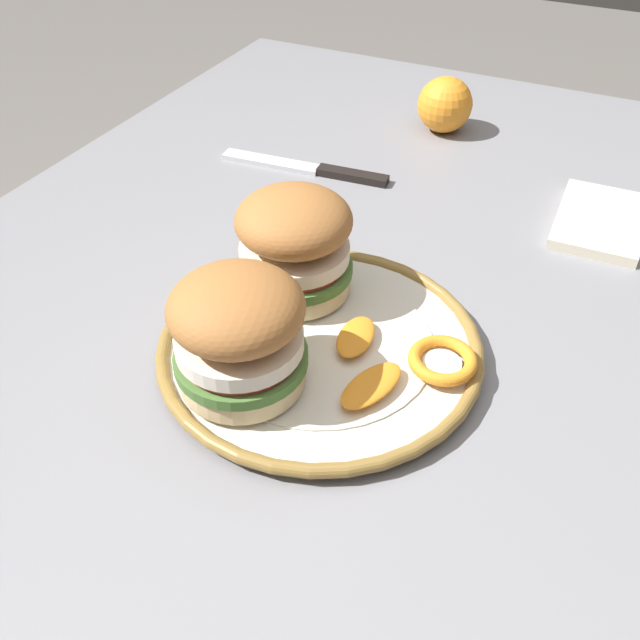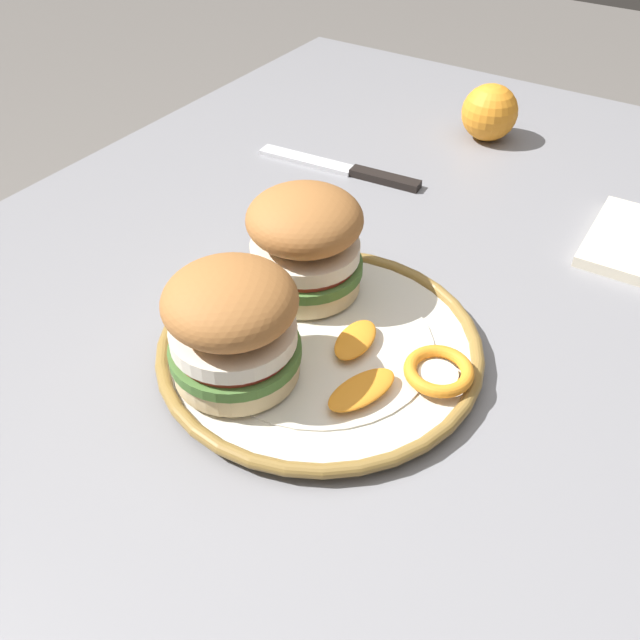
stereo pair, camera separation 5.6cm
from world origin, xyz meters
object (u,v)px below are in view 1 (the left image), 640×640
at_px(dining_table, 301,425).
at_px(dinner_plate, 320,346).
at_px(sandwich_half_right, 294,242).
at_px(whole_orange, 445,105).
at_px(sandwich_half_left, 238,331).
at_px(table_knife, 315,170).

distance_m(dining_table, dinner_plate, 0.11).
height_order(sandwich_half_right, whole_orange, sandwich_half_right).
height_order(dining_table, whole_orange, whole_orange).
bearing_deg(whole_orange, dining_table, 3.08).
bearing_deg(sandwich_half_left, dinner_plate, 152.33).
bearing_deg(dining_table, sandwich_half_left, -16.59).
distance_m(sandwich_half_right, whole_orange, 0.43).
bearing_deg(dinner_plate, table_knife, -153.36).
relative_size(sandwich_half_left, table_knife, 0.54).
bearing_deg(whole_orange, sandwich_half_left, 0.77).
bearing_deg(whole_orange, dinner_plate, 5.20).
relative_size(dining_table, sandwich_half_right, 13.26).
bearing_deg(sandwich_half_left, sandwich_half_right, -172.38).
bearing_deg(sandwich_half_left, table_knife, -162.90).
distance_m(dinner_plate, sandwich_half_right, 0.10).
bearing_deg(dining_table, sandwich_half_right, -150.61).
xyz_separation_m(sandwich_half_right, table_knife, (-0.24, -0.10, -0.07)).
xyz_separation_m(sandwich_half_left, table_knife, (-0.37, -0.11, -0.07)).
xyz_separation_m(dining_table, whole_orange, (-0.49, -0.03, 0.13)).
xyz_separation_m(dinner_plate, table_knife, (-0.30, -0.15, -0.01)).
distance_m(dinner_plate, sandwich_half_left, 0.10).
relative_size(dining_table, dinner_plate, 5.00).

